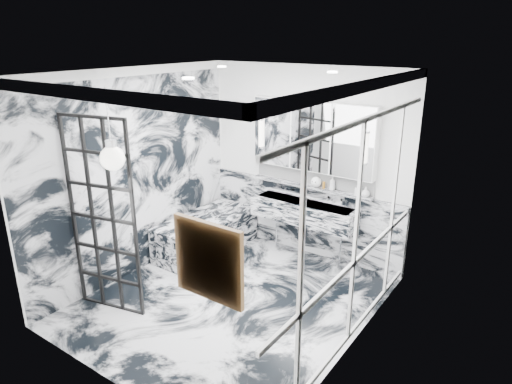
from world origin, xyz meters
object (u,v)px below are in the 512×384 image
Objects in this scene: crittall_door at (103,218)px; trough_sink at (304,212)px; mirror_cabinet at (313,136)px; bathtub at (207,234)px.

crittall_door is 1.47× the size of trough_sink.
crittall_door is 1.24× the size of mirror_cabinet.
trough_sink is 1.55m from bathtub.
mirror_cabinet is (1.26, 2.68, 0.65)m from crittall_door.
bathtub is at bearing 79.32° from crittall_door.
crittall_door is 1.42× the size of bathtub.
crittall_door reaches higher than trough_sink.
trough_sink is 0.97× the size of bathtub.
bathtub is (-1.32, -0.83, -1.54)m from mirror_cabinet.
mirror_cabinet is (-0.00, 0.17, 1.09)m from trough_sink.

